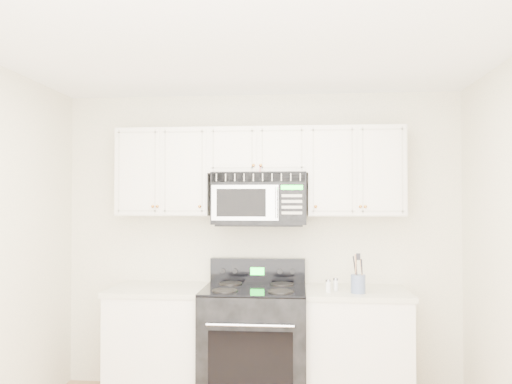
# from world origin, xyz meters

# --- Properties ---
(room) EXTENTS (3.51, 3.51, 2.61)m
(room) POSITION_xyz_m (0.00, 0.00, 1.30)
(room) COLOR #A4755A
(room) RESTS_ON ground
(base_cabinet_left) EXTENTS (0.86, 0.65, 0.92)m
(base_cabinet_left) POSITION_xyz_m (-0.80, 1.44, 0.43)
(base_cabinet_left) COLOR silver
(base_cabinet_left) RESTS_ON ground
(base_cabinet_right) EXTENTS (0.86, 0.65, 0.92)m
(base_cabinet_right) POSITION_xyz_m (0.80, 1.44, 0.43)
(base_cabinet_right) COLOR silver
(base_cabinet_right) RESTS_ON ground
(range) EXTENTS (0.84, 0.76, 1.14)m
(range) POSITION_xyz_m (-0.02, 1.40, 0.48)
(range) COLOR black
(range) RESTS_ON ground
(upper_cabinets) EXTENTS (2.44, 0.37, 0.75)m
(upper_cabinets) POSITION_xyz_m (0.00, 1.58, 1.93)
(upper_cabinets) COLOR silver
(upper_cabinets) RESTS_ON ground
(microwave) EXTENTS (0.79, 0.44, 0.43)m
(microwave) POSITION_xyz_m (0.01, 1.55, 1.67)
(microwave) COLOR black
(microwave) RESTS_ON ground
(utensil_crock) EXTENTS (0.11, 0.11, 0.31)m
(utensil_crock) POSITION_xyz_m (0.81, 1.30, 1.00)
(utensil_crock) COLOR slate
(utensil_crock) RESTS_ON base_cabinet_right
(shaker_salt) EXTENTS (0.04, 0.04, 0.10)m
(shaker_salt) POSITION_xyz_m (0.58, 1.31, 0.97)
(shaker_salt) COLOR silver
(shaker_salt) RESTS_ON base_cabinet_right
(shaker_pepper) EXTENTS (0.04, 0.04, 0.10)m
(shaker_pepper) POSITION_xyz_m (0.64, 1.39, 0.97)
(shaker_pepper) COLOR silver
(shaker_pepper) RESTS_ON base_cabinet_right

